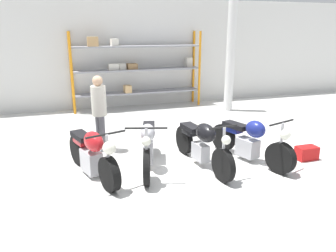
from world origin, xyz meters
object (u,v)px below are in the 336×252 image
(motorcycle_red, at_px, (92,154))
(motorcycle_blue, at_px, (250,141))
(motorcycle_silver, at_px, (148,144))
(motorcycle_black, at_px, (202,143))
(toolbox, at_px, (307,153))
(shelving_rack, at_px, (135,68))
(person_browsing, at_px, (99,107))

(motorcycle_red, bearing_deg, motorcycle_blue, 68.12)
(motorcycle_red, distance_m, motorcycle_silver, 1.08)
(motorcycle_red, xyz_separation_m, motorcycle_black, (2.09, -0.17, 0.04))
(motorcycle_red, relative_size, toolbox, 4.46)
(shelving_rack, relative_size, motorcycle_red, 2.22)
(motorcycle_red, distance_m, motorcycle_blue, 3.14)
(motorcycle_silver, xyz_separation_m, person_browsing, (-0.77, 1.23, 0.51))
(motorcycle_silver, relative_size, motorcycle_blue, 1.01)
(motorcycle_blue, bearing_deg, motorcycle_black, -110.82)
(motorcycle_black, relative_size, person_browsing, 1.27)
(shelving_rack, xyz_separation_m, motorcycle_silver, (-0.87, -5.07, -0.90))
(person_browsing, bearing_deg, shelving_rack, -131.61)
(motorcycle_silver, height_order, motorcycle_blue, motorcycle_silver)
(shelving_rack, xyz_separation_m, motorcycle_black, (0.15, -5.33, -0.89))
(toolbox, bearing_deg, motorcycle_silver, 169.09)
(motorcycle_red, bearing_deg, toolbox, 65.23)
(shelving_rack, distance_m, motorcycle_red, 5.59)
(motorcycle_blue, xyz_separation_m, toolbox, (1.18, -0.31, -0.29))
(shelving_rack, distance_m, motorcycle_black, 5.41)
(shelving_rack, relative_size, motorcycle_silver, 2.11)
(motorcycle_red, bearing_deg, motorcycle_silver, 77.03)
(shelving_rack, distance_m, person_browsing, 4.20)
(shelving_rack, height_order, person_browsing, shelving_rack)
(motorcycle_red, xyz_separation_m, person_browsing, (0.31, 1.31, 0.54))
(motorcycle_red, distance_m, person_browsing, 1.45)
(shelving_rack, relative_size, person_browsing, 2.61)
(toolbox, bearing_deg, motorcycle_red, 172.92)
(motorcycle_red, height_order, motorcycle_blue, motorcycle_red)
(motorcycle_blue, bearing_deg, toolbox, 57.92)
(motorcycle_red, relative_size, person_browsing, 1.17)
(person_browsing, relative_size, toolbox, 3.81)
(motorcycle_red, height_order, person_browsing, person_browsing)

